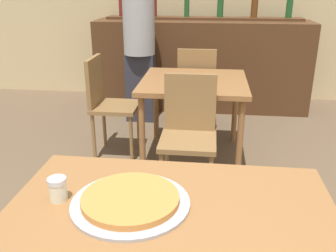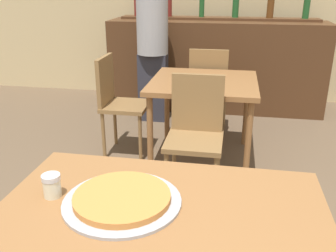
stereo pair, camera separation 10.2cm
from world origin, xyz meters
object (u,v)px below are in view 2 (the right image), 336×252
(chair_far_side_back, at_px, (208,85))
(pizza_tray, at_px, (122,199))
(chair_far_side_left, at_px, (117,98))
(cheese_shaker, at_px, (52,185))
(chair_far_side_front, at_px, (195,129))
(person_standing, at_px, (153,45))

(chair_far_side_back, xyz_separation_m, pizza_tray, (-0.13, -2.60, 0.25))
(chair_far_side_left, relative_size, cheese_shaker, 9.97)
(chair_far_side_front, relative_size, pizza_tray, 2.06)
(chair_far_side_front, distance_m, pizza_tray, 1.39)
(pizza_tray, distance_m, person_standing, 2.95)
(chair_far_side_left, height_order, pizza_tray, chair_far_side_left)
(chair_far_side_back, xyz_separation_m, person_standing, (-0.65, 0.31, 0.34))
(cheese_shaker, bearing_deg, pizza_tray, -0.03)
(chair_far_side_left, relative_size, person_standing, 0.56)
(chair_far_side_left, relative_size, pizza_tray, 2.06)
(chair_far_side_front, height_order, cheese_shaker, chair_far_side_front)
(person_standing, bearing_deg, chair_far_side_back, -25.37)
(pizza_tray, bearing_deg, chair_far_side_left, 108.14)
(chair_far_side_front, xyz_separation_m, cheese_shaker, (-0.41, -1.36, 0.28))
(chair_far_side_back, height_order, pizza_tray, chair_far_side_back)
(chair_far_side_back, bearing_deg, chair_far_side_left, 38.37)
(chair_far_side_front, bearing_deg, person_standing, 112.78)
(chair_far_side_back, height_order, cheese_shaker, chair_far_side_back)
(pizza_tray, xyz_separation_m, person_standing, (-0.52, 2.91, 0.09))
(cheese_shaker, height_order, person_standing, person_standing)
(cheese_shaker, bearing_deg, chair_far_side_back, 81.11)
(pizza_tray, height_order, person_standing, person_standing)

